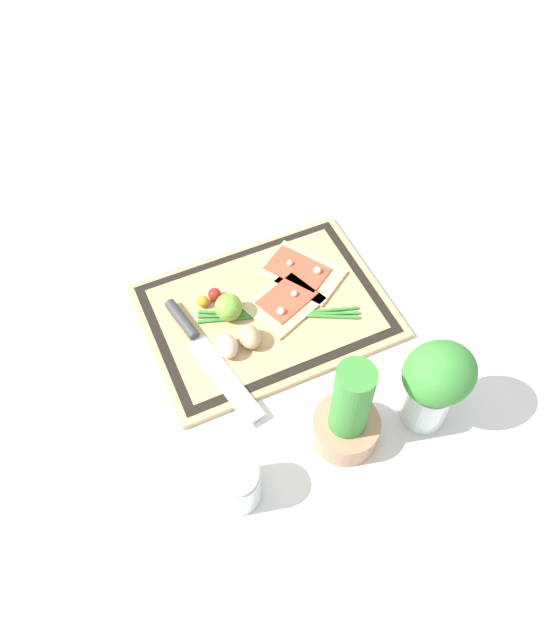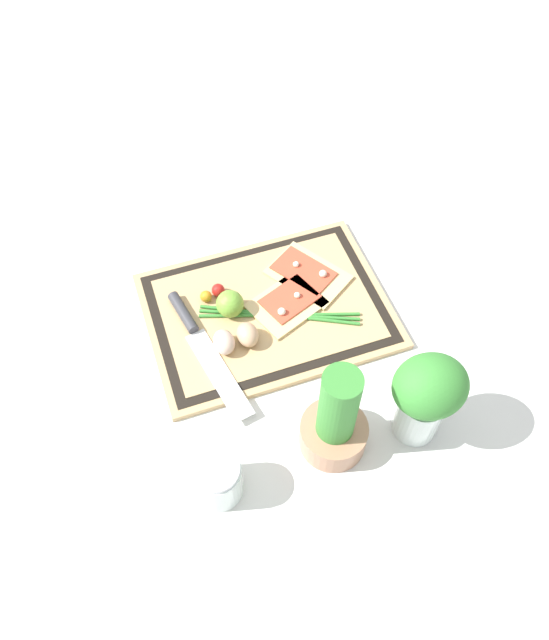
# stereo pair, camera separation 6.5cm
# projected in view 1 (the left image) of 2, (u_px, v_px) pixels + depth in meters

# --- Properties ---
(ground_plane) EXTENTS (6.00, 6.00, 0.00)m
(ground_plane) POSITION_uv_depth(u_px,v_px,m) (266.00, 313.00, 1.28)
(ground_plane) COLOR silver
(cutting_board) EXTENTS (0.49, 0.36, 0.02)m
(cutting_board) POSITION_uv_depth(u_px,v_px,m) (266.00, 311.00, 1.27)
(cutting_board) COLOR tan
(cutting_board) RESTS_ON ground_plane
(pizza_slice_near) EXTENTS (0.18, 0.19, 0.02)m
(pizza_slice_near) POSITION_uv_depth(u_px,v_px,m) (301.00, 272.00, 1.31)
(pizza_slice_near) COLOR #DBBC7F
(pizza_slice_near) RESTS_ON cutting_board
(pizza_slice_far) EXTENTS (0.17, 0.15, 0.02)m
(pizza_slice_far) POSITION_uv_depth(u_px,v_px,m) (285.00, 303.00, 1.27)
(pizza_slice_far) COLOR #DBBC7F
(pizza_slice_far) RESTS_ON cutting_board
(knife) EXTENTS (0.09, 0.31, 0.02)m
(knife) POSITION_uv_depth(u_px,v_px,m) (196.00, 339.00, 1.21)
(knife) COLOR silver
(knife) RESTS_ON cutting_board
(egg_brown) EXTENTS (0.04, 0.05, 0.04)m
(egg_brown) POSITION_uv_depth(u_px,v_px,m) (249.00, 337.00, 1.20)
(egg_brown) COLOR tan
(egg_brown) RESTS_ON cutting_board
(egg_pink) EXTENTS (0.04, 0.05, 0.04)m
(egg_pink) POSITION_uv_depth(u_px,v_px,m) (227.00, 346.00, 1.19)
(egg_pink) COLOR beige
(egg_pink) RESTS_ON cutting_board
(lime) EXTENTS (0.06, 0.06, 0.06)m
(lime) POSITION_uv_depth(u_px,v_px,m) (229.00, 307.00, 1.23)
(lime) COLOR #70A838
(lime) RESTS_ON cutting_board
(cherry_tomato_red) EXTENTS (0.03, 0.03, 0.03)m
(cherry_tomato_red) POSITION_uv_depth(u_px,v_px,m) (215.00, 294.00, 1.27)
(cherry_tomato_red) COLOR red
(cherry_tomato_red) RESTS_ON cutting_board
(cherry_tomato_yellow) EXTENTS (0.02, 0.02, 0.02)m
(cherry_tomato_yellow) POSITION_uv_depth(u_px,v_px,m) (203.00, 302.00, 1.26)
(cherry_tomato_yellow) COLOR orange
(cherry_tomato_yellow) RESTS_ON cutting_board
(scallion_bunch) EXTENTS (0.31, 0.15, 0.01)m
(scallion_bunch) POSITION_uv_depth(u_px,v_px,m) (278.00, 315.00, 1.25)
(scallion_bunch) COLOR #388433
(scallion_bunch) RESTS_ON cutting_board
(herb_pot) EXTENTS (0.12, 0.12, 0.22)m
(herb_pot) POSITION_uv_depth(u_px,v_px,m) (348.00, 417.00, 1.06)
(herb_pot) COLOR #AD7A5B
(herb_pot) RESTS_ON ground_plane
(sauce_jar) EXTENTS (0.08, 0.08, 0.09)m
(sauce_jar) POSITION_uv_depth(u_px,v_px,m) (236.00, 484.00, 1.03)
(sauce_jar) COLOR silver
(sauce_jar) RESTS_ON ground_plane
(herb_glass) EXTENTS (0.13, 0.11, 0.20)m
(herb_glass) POSITION_uv_depth(u_px,v_px,m) (436.00, 382.00, 1.05)
(herb_glass) COLOR silver
(herb_glass) RESTS_ON ground_plane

